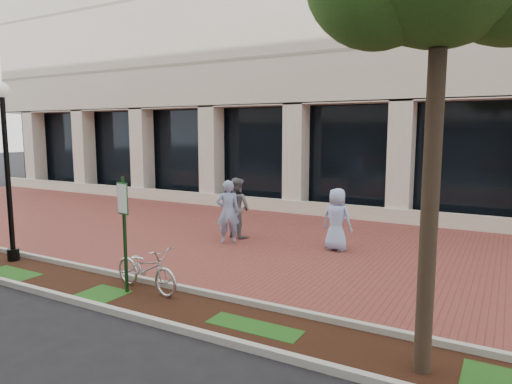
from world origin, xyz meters
The scene contains 11 objects.
ground centered at (0.00, 0.00, 0.00)m, with size 120.00×120.00×0.00m, color black.
brick_plaza centered at (0.00, 0.00, 0.01)m, with size 40.00×9.00×0.01m, color brown.
planting_strip centered at (0.00, -5.25, 0.01)m, with size 40.00×1.50×0.01m, color black.
curb_plaza_side centered at (0.00, -4.50, 0.06)m, with size 40.00×0.12×0.12m, color #AEAEA4.
curb_street_side centered at (0.00, -6.00, 0.06)m, with size 40.00×0.12×0.12m, color #AEAEA4.
parking_sign centered at (-1.10, -5.12, 1.47)m, with size 0.34×0.07×2.30m.
lamppost centered at (-5.17, -4.82, 2.43)m, with size 0.36×0.36×4.30m.
locked_bicycle centered at (-0.83, -4.82, 0.46)m, with size 0.61×1.75×0.92m, color silver.
pedestrian_left centered at (-1.53, -0.74, 0.90)m, with size 0.66×0.43×1.81m, color #8298C2.
pedestrian_mid centered at (-1.71, 0.02, 0.90)m, with size 0.87×0.68×1.80m, color slate.
pedestrian_right centered at (1.42, 0.00, 0.84)m, with size 0.82×0.53×1.68m, color #9CB6E9.
Camera 1 is at (5.36, -11.40, 3.17)m, focal length 32.00 mm.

